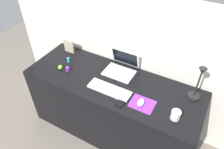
{
  "coord_description": "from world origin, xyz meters",
  "views": [
    {
      "loc": [
        0.74,
        -1.33,
        2.14
      ],
      "look_at": [
        -0.0,
        0.0,
        0.83
      ],
      "focal_mm": 34.37,
      "sensor_mm": 36.0,
      "label": 1
    }
  ],
  "objects_px": {
    "coffee_mug": "(176,115)",
    "keyboard": "(109,90)",
    "laptop": "(121,66)",
    "picture_frame": "(69,46)",
    "cell_phone": "(122,102)",
    "toy_figurine_purple": "(68,69)",
    "desk_lamp": "(198,84)",
    "toy_figurine_lime": "(60,67)",
    "mouse": "(141,102)",
    "toy_figurine_cyan": "(68,60)"
  },
  "relations": [
    {
      "from": "laptop",
      "to": "coffee_mug",
      "type": "distance_m",
      "value": 0.74
    },
    {
      "from": "mouse",
      "to": "toy_figurine_lime",
      "type": "distance_m",
      "value": 0.91
    },
    {
      "from": "toy_figurine_lime",
      "to": "toy_figurine_cyan",
      "type": "bearing_deg",
      "value": 92.08
    },
    {
      "from": "keyboard",
      "to": "toy_figurine_purple",
      "type": "bearing_deg",
      "value": 175.95
    },
    {
      "from": "toy_figurine_purple",
      "to": "mouse",
      "type": "bearing_deg",
      "value": -3.6
    },
    {
      "from": "desk_lamp",
      "to": "toy_figurine_lime",
      "type": "height_order",
      "value": "desk_lamp"
    },
    {
      "from": "mouse",
      "to": "coffee_mug",
      "type": "bearing_deg",
      "value": -1.01
    },
    {
      "from": "cell_phone",
      "to": "toy_figurine_purple",
      "type": "bearing_deg",
      "value": -178.19
    },
    {
      "from": "mouse",
      "to": "desk_lamp",
      "type": "distance_m",
      "value": 0.5
    },
    {
      "from": "picture_frame",
      "to": "coffee_mug",
      "type": "height_order",
      "value": "picture_frame"
    },
    {
      "from": "keyboard",
      "to": "mouse",
      "type": "bearing_deg",
      "value": -2.89
    },
    {
      "from": "mouse",
      "to": "toy_figurine_purple",
      "type": "distance_m",
      "value": 0.83
    },
    {
      "from": "picture_frame",
      "to": "toy_figurine_purple",
      "type": "bearing_deg",
      "value": -55.43
    },
    {
      "from": "desk_lamp",
      "to": "toy_figurine_purple",
      "type": "distance_m",
      "value": 1.23
    },
    {
      "from": "laptop",
      "to": "picture_frame",
      "type": "height_order",
      "value": "laptop"
    },
    {
      "from": "laptop",
      "to": "keyboard",
      "type": "xyz_separation_m",
      "value": [
        0.04,
        -0.32,
        -0.04
      ]
    },
    {
      "from": "mouse",
      "to": "keyboard",
      "type": "bearing_deg",
      "value": 177.11
    },
    {
      "from": "picture_frame",
      "to": "laptop",
      "type": "bearing_deg",
      "value": -0.27
    },
    {
      "from": "coffee_mug",
      "to": "keyboard",
      "type": "bearing_deg",
      "value": 178.03
    },
    {
      "from": "coffee_mug",
      "to": "toy_figurine_purple",
      "type": "bearing_deg",
      "value": 177.09
    },
    {
      "from": "mouse",
      "to": "toy_figurine_cyan",
      "type": "bearing_deg",
      "value": 168.87
    },
    {
      "from": "laptop",
      "to": "toy_figurine_cyan",
      "type": "distance_m",
      "value": 0.58
    },
    {
      "from": "picture_frame",
      "to": "toy_figurine_purple",
      "type": "height_order",
      "value": "picture_frame"
    },
    {
      "from": "toy_figurine_lime",
      "to": "keyboard",
      "type": "bearing_deg",
      "value": -2.11
    },
    {
      "from": "picture_frame",
      "to": "keyboard",
      "type": "bearing_deg",
      "value": -24.49
    },
    {
      "from": "toy_figurine_lime",
      "to": "toy_figurine_cyan",
      "type": "height_order",
      "value": "toy_figurine_cyan"
    },
    {
      "from": "mouse",
      "to": "toy_figurine_cyan",
      "type": "distance_m",
      "value": 0.93
    },
    {
      "from": "toy_figurine_purple",
      "to": "toy_figurine_lime",
      "type": "relative_size",
      "value": 1.18
    },
    {
      "from": "toy_figurine_cyan",
      "to": "toy_figurine_lime",
      "type": "bearing_deg",
      "value": -87.92
    },
    {
      "from": "keyboard",
      "to": "mouse",
      "type": "distance_m",
      "value": 0.32
    },
    {
      "from": "desk_lamp",
      "to": "coffee_mug",
      "type": "bearing_deg",
      "value": -104.88
    },
    {
      "from": "keyboard",
      "to": "cell_phone",
      "type": "bearing_deg",
      "value": -23.47
    },
    {
      "from": "laptop",
      "to": "cell_phone",
      "type": "bearing_deg",
      "value": -61.99
    },
    {
      "from": "mouse",
      "to": "coffee_mug",
      "type": "distance_m",
      "value": 0.3
    },
    {
      "from": "keyboard",
      "to": "coffee_mug",
      "type": "height_order",
      "value": "coffee_mug"
    },
    {
      "from": "laptop",
      "to": "keyboard",
      "type": "relative_size",
      "value": 0.73
    },
    {
      "from": "laptop",
      "to": "toy_figurine_purple",
      "type": "distance_m",
      "value": 0.55
    },
    {
      "from": "laptop",
      "to": "desk_lamp",
      "type": "distance_m",
      "value": 0.75
    },
    {
      "from": "mouse",
      "to": "picture_frame",
      "type": "xyz_separation_m",
      "value": [
        -1.02,
        0.34,
        0.05
      ]
    },
    {
      "from": "laptop",
      "to": "toy_figurine_purple",
      "type": "bearing_deg",
      "value": -148.97
    },
    {
      "from": "cell_phone",
      "to": "toy_figurine_cyan",
      "type": "relative_size",
      "value": 2.17
    },
    {
      "from": "desk_lamp",
      "to": "toy_figurine_cyan",
      "type": "relative_size",
      "value": 6.4
    },
    {
      "from": "desk_lamp",
      "to": "toy_figurine_lime",
      "type": "xyz_separation_m",
      "value": [
        -1.29,
        -0.24,
        -0.15
      ]
    },
    {
      "from": "cell_phone",
      "to": "coffee_mug",
      "type": "xyz_separation_m",
      "value": [
        0.45,
        0.05,
        0.04
      ]
    },
    {
      "from": "mouse",
      "to": "toy_figurine_lime",
      "type": "relative_size",
      "value": 1.88
    },
    {
      "from": "laptop",
      "to": "mouse",
      "type": "distance_m",
      "value": 0.49
    },
    {
      "from": "cell_phone",
      "to": "picture_frame",
      "type": "height_order",
      "value": "picture_frame"
    },
    {
      "from": "picture_frame",
      "to": "coffee_mug",
      "type": "distance_m",
      "value": 1.37
    },
    {
      "from": "laptop",
      "to": "coffee_mug",
      "type": "height_order",
      "value": "laptop"
    },
    {
      "from": "keyboard",
      "to": "toy_figurine_purple",
      "type": "relative_size",
      "value": 6.79
    }
  ]
}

